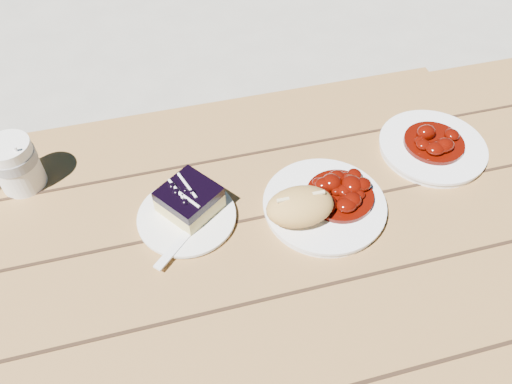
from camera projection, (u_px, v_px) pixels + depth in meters
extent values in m
cube|color=brown|center=(194.00, 279.00, 0.84)|extent=(2.00, 0.80, 0.05)
cube|color=brown|center=(482.00, 188.00, 1.47)|extent=(0.07, 0.07, 0.70)
cube|color=brown|center=(164.00, 143.00, 1.46)|extent=(1.80, 0.25, 0.04)
cube|color=brown|center=(398.00, 151.00, 1.77)|extent=(0.06, 0.06, 0.42)
cylinder|color=white|center=(324.00, 206.00, 0.90)|extent=(0.22, 0.22, 0.02)
ellipsoid|color=tan|center=(300.00, 207.00, 0.85)|extent=(0.12, 0.08, 0.06)
cylinder|color=white|center=(187.00, 217.00, 0.89)|extent=(0.17, 0.17, 0.01)
cube|color=#D3C273|center=(190.00, 203.00, 0.88)|extent=(0.13, 0.13, 0.03)
cube|color=black|center=(188.00, 194.00, 0.86)|extent=(0.13, 0.13, 0.02)
cylinder|color=white|center=(16.00, 165.00, 0.91)|extent=(0.08, 0.08, 0.10)
cylinder|color=white|center=(432.00, 148.00, 1.00)|extent=(0.21, 0.21, 0.02)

